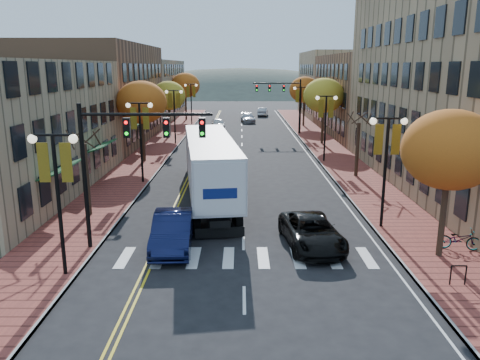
{
  "coord_description": "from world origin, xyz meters",
  "views": [
    {
      "loc": [
        -0.13,
        -18.12,
        8.63
      ],
      "look_at": [
        -0.18,
        8.14,
        2.2
      ],
      "focal_mm": 35.0,
      "sensor_mm": 36.0,
      "label": 1
    }
  ],
  "objects_px": {
    "black_suv": "(312,232)",
    "bicycle": "(459,239)",
    "navy_sedan": "(173,231)",
    "semi_truck": "(209,162)"
  },
  "relations": [
    {
      "from": "semi_truck",
      "to": "navy_sedan",
      "type": "distance_m",
      "value": 9.14
    },
    {
      "from": "semi_truck",
      "to": "navy_sedan",
      "type": "height_order",
      "value": "semi_truck"
    },
    {
      "from": "navy_sedan",
      "to": "black_suv",
      "type": "height_order",
      "value": "navy_sedan"
    },
    {
      "from": "navy_sedan",
      "to": "black_suv",
      "type": "xyz_separation_m",
      "value": [
        6.75,
        0.14,
        -0.12
      ]
    },
    {
      "from": "semi_truck",
      "to": "bicycle",
      "type": "xyz_separation_m",
      "value": [
        12.45,
        -9.5,
        -1.81
      ]
    },
    {
      "from": "black_suv",
      "to": "bicycle",
      "type": "distance_m",
      "value": 6.91
    },
    {
      "from": "semi_truck",
      "to": "black_suv",
      "type": "relative_size",
      "value": 3.18
    },
    {
      "from": "bicycle",
      "to": "black_suv",
      "type": "bearing_deg",
      "value": 96.3
    },
    {
      "from": "navy_sedan",
      "to": "semi_truck",
      "type": "bearing_deg",
      "value": 79.49
    },
    {
      "from": "black_suv",
      "to": "bicycle",
      "type": "height_order",
      "value": "black_suv"
    }
  ]
}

